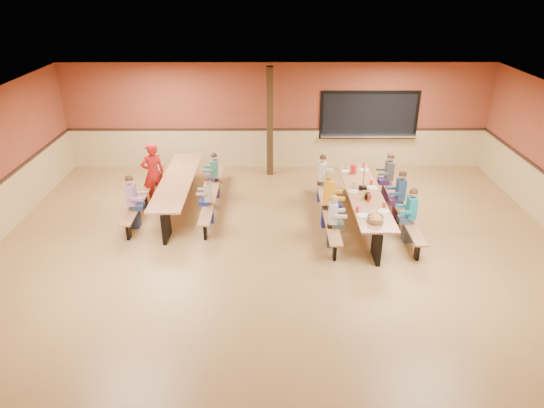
{
  "coord_description": "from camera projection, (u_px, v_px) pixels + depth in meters",
  "views": [
    {
      "loc": [
        -0.18,
        -8.42,
        5.21
      ],
      "look_at": [
        -0.16,
        0.02,
        1.15
      ],
      "focal_mm": 32.0,
      "sensor_mm": 36.0,
      "label": 1
    }
  ],
  "objects": [
    {
      "name": "ground",
      "position": [
        280.0,
        255.0,
        9.85
      ],
      "size": [
        12.0,
        12.0,
        0.0
      ],
      "primitive_type": "plane",
      "color": "olive",
      "rests_on": "ground"
    },
    {
      "name": "room_envelope",
      "position": [
        280.0,
        225.0,
        9.55
      ],
      "size": [
        12.04,
        10.04,
        3.02
      ],
      "color": "brown",
      "rests_on": "ground"
    },
    {
      "name": "kitchen_pass_through",
      "position": [
        369.0,
        117.0,
        13.68
      ],
      "size": [
        2.78,
        0.28,
        1.38
      ],
      "color": "black",
      "rests_on": "ground"
    },
    {
      "name": "structural_post",
      "position": [
        270.0,
        123.0,
        13.16
      ],
      "size": [
        0.18,
        0.18,
        3.0
      ],
      "primitive_type": "cube",
      "color": "black",
      "rests_on": "ground"
    },
    {
      "name": "cafeteria_table_main",
      "position": [
        364.0,
        202.0,
        10.9
      ],
      "size": [
        1.91,
        3.7,
        0.74
      ],
      "color": "#9C633D",
      "rests_on": "ground"
    },
    {
      "name": "cafeteria_table_second",
      "position": [
        178.0,
        187.0,
        11.64
      ],
      "size": [
        1.91,
        3.7,
        0.74
      ],
      "color": "#9C633D",
      "rests_on": "ground"
    },
    {
      "name": "seated_child_white_left",
      "position": [
        333.0,
        221.0,
        9.95
      ],
      "size": [
        0.34,
        0.28,
        1.15
      ],
      "primitive_type": null,
      "color": "silver",
      "rests_on": "ground"
    },
    {
      "name": "seated_adult_yellow",
      "position": [
        328.0,
        199.0,
        10.71
      ],
      "size": [
        0.44,
        0.36,
        1.35
      ],
      "primitive_type": null,
      "color": "orange",
      "rests_on": "ground"
    },
    {
      "name": "seated_child_grey_left",
      "position": [
        322.0,
        178.0,
        11.96
      ],
      "size": [
        0.36,
        0.3,
        1.2
      ],
      "primitive_type": null,
      "color": "silver",
      "rests_on": "ground"
    },
    {
      "name": "seated_child_teal_right",
      "position": [
        410.0,
        216.0,
        10.12
      ],
      "size": [
        0.37,
        0.3,
        1.21
      ],
      "primitive_type": null,
      "color": "#157385",
      "rests_on": "ground"
    },
    {
      "name": "seated_child_navy_right",
      "position": [
        400.0,
        197.0,
        10.94
      ],
      "size": [
        0.37,
        0.31,
        1.22
      ],
      "primitive_type": null,
      "color": "navy",
      "rests_on": "ground"
    },
    {
      "name": "seated_child_char_right",
      "position": [
        389.0,
        177.0,
        11.99
      ],
      "size": [
        0.37,
        0.3,
        1.21
      ],
      "primitive_type": null,
      "color": "#46484F",
      "rests_on": "ground"
    },
    {
      "name": "seated_child_purple_sec",
      "position": [
        132.0,
        202.0,
        10.69
      ],
      "size": [
        0.38,
        0.31,
        1.23
      ],
      "primitive_type": null,
      "color": "#A06491",
      "rests_on": "ground"
    },
    {
      "name": "seated_child_green_sec",
      "position": [
        215.0,
        175.0,
        12.17
      ],
      "size": [
        0.35,
        0.28,
        1.17
      ],
      "primitive_type": null,
      "color": "#327B63",
      "rests_on": "ground"
    },
    {
      "name": "seated_child_tan_sec",
      "position": [
        208.0,
        200.0,
        10.93
      ],
      "size": [
        0.32,
        0.26,
        1.1
      ],
      "primitive_type": null,
      "color": "#A79687",
      "rests_on": "ground"
    },
    {
      "name": "standing_woman",
      "position": [
        153.0,
        173.0,
        11.79
      ],
      "size": [
        0.67,
        0.59,
        1.55
      ],
      "primitive_type": "imported",
      "rotation": [
        0.0,
        0.0,
        3.63
      ],
      "color": "#A61513",
      "rests_on": "ground"
    },
    {
      "name": "punch_pitcher",
      "position": [
        353.0,
        169.0,
        11.84
      ],
      "size": [
        0.16,
        0.16,
        0.22
      ],
      "primitive_type": "cylinder",
      "color": "red",
      "rests_on": "cafeteria_table_main"
    },
    {
      "name": "chip_bowl",
      "position": [
        375.0,
        219.0,
        9.53
      ],
      "size": [
        0.32,
        0.32,
        0.15
      ],
      "primitive_type": null,
      "color": "orange",
      "rests_on": "cafeteria_table_main"
    },
    {
      "name": "napkin_dispenser",
      "position": [
        368.0,
        196.0,
        10.52
      ],
      "size": [
        0.1,
        0.14,
        0.13
      ],
      "primitive_type": "cube",
      "color": "black",
      "rests_on": "cafeteria_table_main"
    },
    {
      "name": "condiment_mustard",
      "position": [
        364.0,
        194.0,
        10.56
      ],
      "size": [
        0.06,
        0.06,
        0.17
      ],
      "primitive_type": "cylinder",
      "color": "yellow",
      "rests_on": "cafeteria_table_main"
    },
    {
      "name": "condiment_ketchup",
      "position": [
        369.0,
        198.0,
        10.39
      ],
      "size": [
        0.06,
        0.06,
        0.17
      ],
      "primitive_type": "cylinder",
      "color": "#B2140F",
      "rests_on": "cafeteria_table_main"
    },
    {
      "name": "table_paddle",
      "position": [
        363.0,
        184.0,
        10.96
      ],
      "size": [
        0.16,
        0.16,
        0.56
      ],
      "color": "black",
      "rests_on": "cafeteria_table_main"
    },
    {
      "name": "place_settings",
      "position": [
        365.0,
        191.0,
        10.78
      ],
      "size": [
        0.65,
        3.3,
        0.11
      ],
      "primitive_type": null,
      "color": "beige",
      "rests_on": "cafeteria_table_main"
    }
  ]
}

